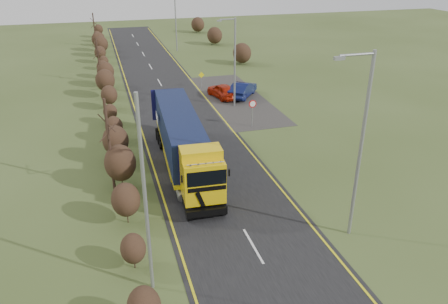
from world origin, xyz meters
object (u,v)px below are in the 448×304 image
at_px(car_red_hatchback, 223,91).
at_px(streetlight_near, 360,141).
at_px(lorry, 183,140).
at_px(speed_sign, 252,108).
at_px(car_blue_sedan, 243,89).

xyz_separation_m(car_red_hatchback, streetlight_near, (-0.21, -24.88, 4.70)).
xyz_separation_m(lorry, streetlight_near, (6.88, -10.01, 3.23)).
bearing_deg(car_red_hatchback, speed_sign, 77.89).
distance_m(car_red_hatchback, streetlight_near, 25.32).
height_order(lorry, speed_sign, lorry).
bearing_deg(lorry, car_red_hatchback, 67.69).
bearing_deg(streetlight_near, speed_sign, 88.64).
bearing_deg(car_blue_sedan, car_red_hatchback, 31.06).
relative_size(lorry, car_red_hatchback, 3.25).
bearing_deg(car_blue_sedan, streetlight_near, 121.94).
bearing_deg(lorry, speed_sign, 44.03).
height_order(car_blue_sedan, streetlight_near, streetlight_near).
bearing_deg(car_red_hatchback, lorry, 51.19).
distance_m(car_red_hatchback, car_blue_sedan, 2.11).
xyz_separation_m(car_blue_sedan, speed_sign, (-1.92, -8.35, 0.90)).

